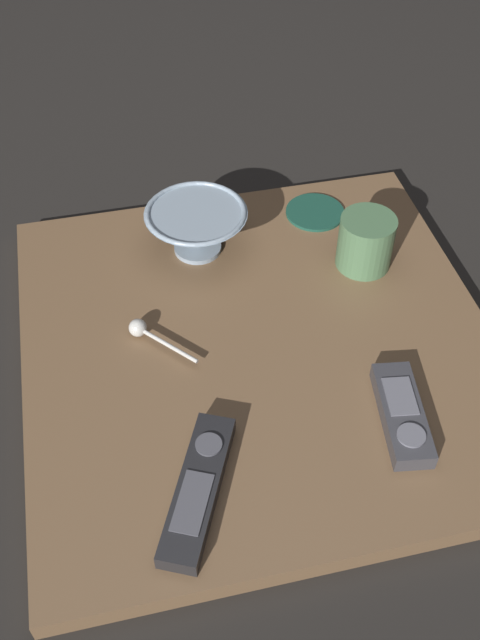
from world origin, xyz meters
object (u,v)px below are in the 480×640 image
Objects in this scene: cereal_bowl at (197,228)px; drink_coaster at (315,212)px; coffee_mug at (366,242)px; tv_remote_near at (198,489)px; teaspoon at (143,331)px; tv_remote_far at (402,414)px.

cereal_bowl reaches higher than drink_coaster.
coffee_mug reaches higher than tv_remote_near.
cereal_bowl reaches higher than tv_remote_near.
coffee_mug reaches higher than drink_coaster.
tv_remote_near is at bearing 58.76° from drink_coaster.
coffee_mug is 0.91× the size of teaspoon.
teaspoon is 0.39m from drink_coaster.
tv_remote_far is at bearing 80.06° from coffee_mug.
cereal_bowl is 1.01× the size of tv_remote_far.
tv_remote_near reaches higher than drink_coaster.
teaspoon is at bearing 56.73° from cereal_bowl.
teaspoon is (0.36, 0.08, -0.03)m from coffee_mug.
tv_remote_near is at bearing 79.50° from cereal_bowl.
tv_remote_far reaches higher than teaspoon.
cereal_bowl is 0.20m from teaspoon.
teaspoon is 0.97× the size of drink_coaster.
cereal_bowl is 1.67× the size of teaspoon.
coffee_mug reaches higher than teaspoon.
tv_remote_far is at bearing 116.83° from cereal_bowl.
drink_coaster is at bearing -121.24° from tv_remote_near.
coffee_mug is 0.43× the size of tv_remote_near.
cereal_bowl is 1.84× the size of coffee_mug.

